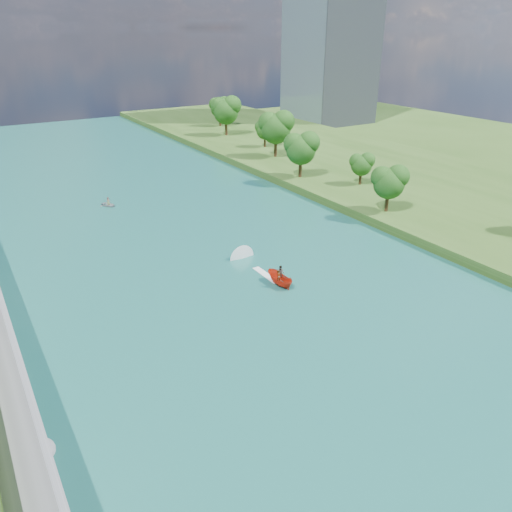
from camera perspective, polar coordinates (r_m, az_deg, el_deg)
ground at (r=52.29m, az=2.98°, el=-7.83°), size 260.00×260.00×0.00m
river_water at (r=67.65m, az=-6.61°, el=0.02°), size 55.00×240.00×0.10m
berm_east at (r=97.47m, az=20.80°, el=6.76°), size 44.00×240.00×1.50m
office_tower at (r=169.80m, az=8.67°, el=25.05°), size 22.00×22.00×60.00m
trees_east at (r=96.62m, az=11.94°, el=11.41°), size 18.84×144.52×11.99m
motorboat at (r=60.48m, az=1.94°, el=-2.14°), size 3.60×18.91×2.15m
raft at (r=89.78m, az=-16.49°, el=5.71°), size 3.22×3.61×1.53m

